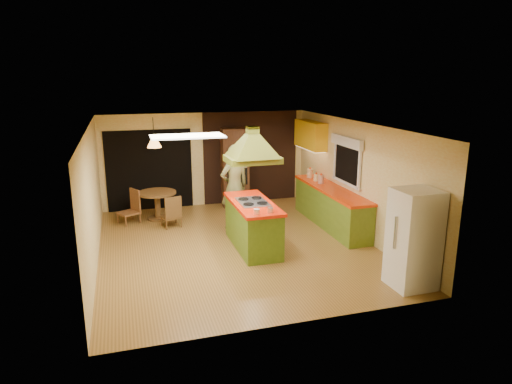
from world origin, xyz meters
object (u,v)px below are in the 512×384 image
object	(u,v)px
kitchen_island	(253,225)
man	(235,187)
canister_large	(310,173)
refrigerator	(414,239)
dining_table	(157,200)
wall_oven	(235,167)

from	to	relation	value
kitchen_island	man	bearing A→B (deg)	92.28
kitchen_island	canister_large	bearing A→B (deg)	43.47
kitchen_island	man	distance (m)	1.41
refrigerator	dining_table	bearing A→B (deg)	126.16
man	dining_table	bearing A→B (deg)	-51.74
refrigerator	dining_table	distance (m)	6.23
kitchen_island	canister_large	xyz separation A→B (m)	(2.09, 1.98, 0.54)
kitchen_island	canister_large	distance (m)	2.93
canister_large	refrigerator	bearing A→B (deg)	-90.44
wall_oven	dining_table	bearing A→B (deg)	-158.25
canister_large	dining_table	bearing A→B (deg)	172.55
kitchen_island	dining_table	world-z (taller)	kitchen_island
kitchen_island	canister_large	size ratio (longest dim) A/B	8.81
man	refrigerator	bearing A→B (deg)	102.02
kitchen_island	man	world-z (taller)	man
kitchen_island	refrigerator	xyz separation A→B (m)	(2.06, -2.47, 0.35)
refrigerator	kitchen_island	bearing A→B (deg)	128.64
dining_table	canister_large	size ratio (longest dim) A/B	4.20
wall_oven	canister_large	distance (m)	2.06
refrigerator	canister_large	world-z (taller)	refrigerator
kitchen_island	man	size ratio (longest dim) A/B	0.99
refrigerator	wall_oven	bearing A→B (deg)	105.07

